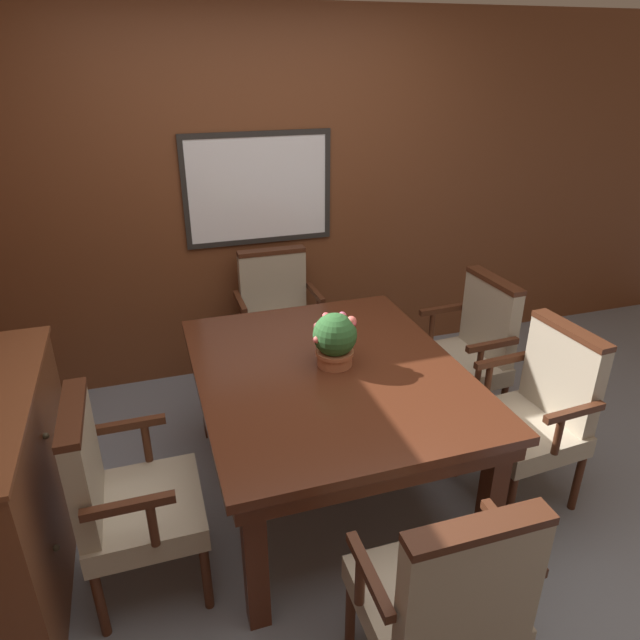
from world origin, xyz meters
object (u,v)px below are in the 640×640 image
(dining_table, at_px, (329,385))
(chair_head_far, at_px, (278,316))
(potted_plant, at_px, (335,339))
(chair_head_near, at_px, (445,597))
(chair_left_near, at_px, (123,493))
(chair_right_far, at_px, (469,347))
(chair_right_near, at_px, (537,409))

(dining_table, distance_m, chair_head_far, 1.19)
(potted_plant, bearing_deg, dining_table, -138.32)
(dining_table, bearing_deg, chair_head_near, -89.55)
(chair_head_near, relative_size, potted_plant, 3.46)
(dining_table, height_order, potted_plant, potted_plant)
(chair_left_near, relative_size, potted_plant, 3.46)
(chair_head_far, bearing_deg, chair_right_far, -39.06)
(chair_right_far, bearing_deg, dining_table, -73.46)
(dining_table, xyz_separation_m, chair_head_far, (0.03, 1.18, -0.14))
(potted_plant, bearing_deg, chair_left_near, -160.87)
(chair_head_far, distance_m, chair_left_near, 1.83)
(chair_right_near, relative_size, potted_plant, 3.46)
(chair_right_near, xyz_separation_m, chair_head_far, (-0.98, 1.52, 0.00))
(dining_table, distance_m, chair_head_near, 1.19)
(chair_right_near, bearing_deg, chair_head_near, -53.60)
(chair_right_near, xyz_separation_m, chair_right_far, (0.03, 0.69, 0.00))
(chair_head_near, bearing_deg, chair_right_near, -139.28)
(chair_head_far, bearing_deg, chair_right_near, -56.98)
(chair_right_near, distance_m, chair_right_far, 0.70)
(dining_table, relative_size, chair_right_near, 1.65)
(chair_right_far, bearing_deg, chair_head_near, -36.36)
(chair_right_near, height_order, chair_head_near, same)
(chair_right_near, height_order, potted_plant, potted_plant)
(chair_right_far, distance_m, chair_left_near, 2.16)
(chair_right_far, bearing_deg, potted_plant, -74.59)
(chair_head_far, relative_size, chair_right_far, 1.00)
(dining_table, distance_m, chair_right_near, 1.07)
(dining_table, bearing_deg, chair_head_far, 88.79)
(chair_left_near, bearing_deg, potted_plant, -70.79)
(chair_right_near, relative_size, chair_left_near, 1.00)
(chair_right_far, bearing_deg, chair_right_near, -4.91)
(chair_head_far, xyz_separation_m, potted_plant, (0.02, -1.15, 0.37))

